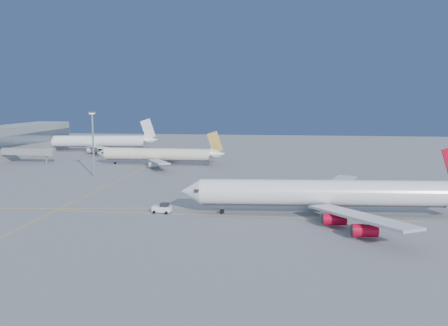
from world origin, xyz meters
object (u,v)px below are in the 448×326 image
Objects in this scene: airliner_virgin at (329,193)px; airliner_etihad at (160,154)px; pushback_tug at (162,208)px; light_mast at (93,139)px; airliner_third at (98,141)px.

airliner_virgin is 106.04m from airliner_etihad.
airliner_etihad is at bearing 110.28° from pushback_tug.
airliner_virgin is 1.29× the size of airliner_etihad.
airliner_virgin is 94.44m from light_mast.
airliner_etihad is at bearing 65.66° from light_mast.
light_mast is (-15.76, -34.84, 9.39)m from airliner_etihad.
pushback_tug is at bearing -70.66° from airliner_third.
airliner_etihad is at bearing 122.86° from airliner_virgin.
airliner_etihad is 90.65m from pushback_tug.
airliner_etihad is 0.86× the size of airliner_third.
light_mast reaches higher than airliner_etihad.
pushback_tug is 66.74m from light_mast.
airliner_third reaches higher than airliner_etihad.
airliner_virgin is 1.11× the size of airliner_third.
light_mast is at bearing 143.81° from airliner_virgin.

